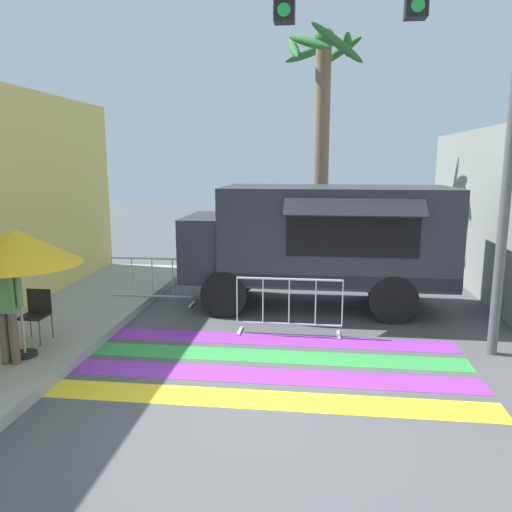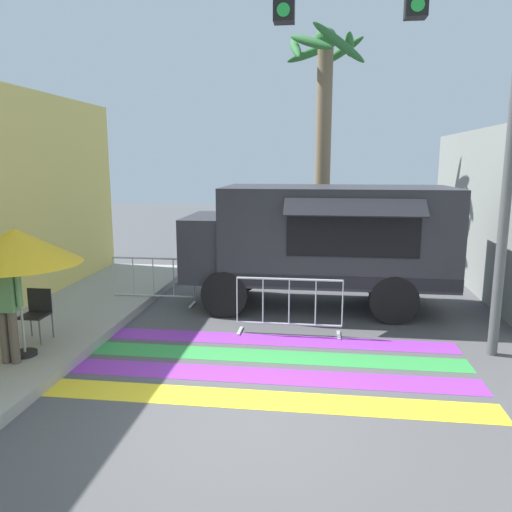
{
  "view_description": "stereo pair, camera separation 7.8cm",
  "coord_description": "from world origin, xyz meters",
  "px_view_note": "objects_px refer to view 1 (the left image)",
  "views": [
    {
      "loc": [
        0.74,
        -5.75,
        3.13
      ],
      "look_at": [
        -0.33,
        3.09,
        1.44
      ],
      "focal_mm": 35.0,
      "sensor_mm": 36.0,
      "label": 1
    },
    {
      "loc": [
        0.82,
        -5.74,
        3.13
      ],
      "look_at": [
        -0.33,
        3.09,
        1.44
      ],
      "focal_mm": 35.0,
      "sensor_mm": 36.0,
      "label": 2
    }
  ],
  "objects_px": {
    "food_truck": "(315,237)",
    "vendor_person": "(6,300)",
    "barricade_front": "(289,307)",
    "palm_tree": "(322,117)",
    "barricade_side": "(153,282)",
    "patio_umbrella": "(15,247)",
    "traffic_signal_pole": "(421,54)",
    "folding_chair": "(36,310)"
  },
  "relations": [
    {
      "from": "food_truck",
      "to": "barricade_front",
      "type": "distance_m",
      "value": 2.16
    },
    {
      "from": "folding_chair",
      "to": "barricade_side",
      "type": "distance_m",
      "value": 3.04
    },
    {
      "from": "palm_tree",
      "to": "barricade_front",
      "type": "bearing_deg",
      "value": -95.47
    },
    {
      "from": "barricade_front",
      "to": "palm_tree",
      "type": "bearing_deg",
      "value": 84.53
    },
    {
      "from": "food_truck",
      "to": "palm_tree",
      "type": "height_order",
      "value": "palm_tree"
    },
    {
      "from": "food_truck",
      "to": "vendor_person",
      "type": "relative_size",
      "value": 3.27
    },
    {
      "from": "palm_tree",
      "to": "barricade_side",
      "type": "bearing_deg",
      "value": -131.62
    },
    {
      "from": "barricade_front",
      "to": "barricade_side",
      "type": "xyz_separation_m",
      "value": [
        -3.11,
        1.59,
        -0.0
      ]
    },
    {
      "from": "folding_chair",
      "to": "vendor_person",
      "type": "bearing_deg",
      "value": -61.98
    },
    {
      "from": "barricade_side",
      "to": "vendor_person",
      "type": "bearing_deg",
      "value": -103.01
    },
    {
      "from": "patio_umbrella",
      "to": "barricade_side",
      "type": "bearing_deg",
      "value": 76.44
    },
    {
      "from": "barricade_front",
      "to": "food_truck",
      "type": "bearing_deg",
      "value": 76.83
    },
    {
      "from": "vendor_person",
      "to": "food_truck",
      "type": "bearing_deg",
      "value": 39.46
    },
    {
      "from": "palm_tree",
      "to": "folding_chair",
      "type": "bearing_deg",
      "value": -124.0
    },
    {
      "from": "barricade_front",
      "to": "barricade_side",
      "type": "bearing_deg",
      "value": 152.95
    },
    {
      "from": "traffic_signal_pole",
      "to": "palm_tree",
      "type": "xyz_separation_m",
      "value": [
        -1.42,
        6.26,
        -0.38
      ]
    },
    {
      "from": "patio_umbrella",
      "to": "folding_chair",
      "type": "distance_m",
      "value": 1.4
    },
    {
      "from": "patio_umbrella",
      "to": "barricade_front",
      "type": "xyz_separation_m",
      "value": [
        3.96,
        1.98,
        -1.36
      ]
    },
    {
      "from": "food_truck",
      "to": "palm_tree",
      "type": "distance_m",
      "value": 4.75
    },
    {
      "from": "barricade_side",
      "to": "palm_tree",
      "type": "relative_size",
      "value": 0.28
    },
    {
      "from": "traffic_signal_pole",
      "to": "palm_tree",
      "type": "bearing_deg",
      "value": 102.79
    },
    {
      "from": "traffic_signal_pole",
      "to": "folding_chair",
      "type": "relative_size",
      "value": 7.65
    },
    {
      "from": "food_truck",
      "to": "vendor_person",
      "type": "xyz_separation_m",
      "value": [
        -4.43,
        -4.14,
        -0.39
      ]
    },
    {
      "from": "folding_chair",
      "to": "palm_tree",
      "type": "distance_m",
      "value": 9.16
    },
    {
      "from": "barricade_front",
      "to": "palm_tree",
      "type": "height_order",
      "value": "palm_tree"
    },
    {
      "from": "traffic_signal_pole",
      "to": "folding_chair",
      "type": "distance_m",
      "value": 7.36
    },
    {
      "from": "food_truck",
      "to": "patio_umbrella",
      "type": "bearing_deg",
      "value": -138.9
    },
    {
      "from": "food_truck",
      "to": "vendor_person",
      "type": "height_order",
      "value": "food_truck"
    },
    {
      "from": "folding_chair",
      "to": "vendor_person",
      "type": "xyz_separation_m",
      "value": [
        0.15,
        -1.01,
        0.46
      ]
    },
    {
      "from": "vendor_person",
      "to": "barricade_side",
      "type": "distance_m",
      "value": 4.01
    },
    {
      "from": "patio_umbrella",
      "to": "barricade_side",
      "type": "distance_m",
      "value": 3.91
    },
    {
      "from": "food_truck",
      "to": "traffic_signal_pole",
      "type": "xyz_separation_m",
      "value": [
        1.53,
        -2.43,
        3.19
      ]
    },
    {
      "from": "traffic_signal_pole",
      "to": "patio_umbrella",
      "type": "height_order",
      "value": "traffic_signal_pole"
    },
    {
      "from": "traffic_signal_pole",
      "to": "folding_chair",
      "type": "bearing_deg",
      "value": -173.48
    },
    {
      "from": "folding_chair",
      "to": "palm_tree",
      "type": "bearing_deg",
      "value": 75.37
    },
    {
      "from": "folding_chair",
      "to": "barricade_side",
      "type": "xyz_separation_m",
      "value": [
        1.05,
        2.85,
        -0.17
      ]
    },
    {
      "from": "patio_umbrella",
      "to": "vendor_person",
      "type": "distance_m",
      "value": 0.8
    },
    {
      "from": "vendor_person",
      "to": "barricade_side",
      "type": "xyz_separation_m",
      "value": [
        0.89,
        3.86,
        -0.62
      ]
    },
    {
      "from": "vendor_person",
      "to": "barricade_front",
      "type": "xyz_separation_m",
      "value": [
        4.0,
        2.27,
        -0.62
      ]
    },
    {
      "from": "barricade_front",
      "to": "vendor_person",
      "type": "bearing_deg",
      "value": -150.36
    },
    {
      "from": "traffic_signal_pole",
      "to": "barricade_front",
      "type": "height_order",
      "value": "traffic_signal_pole"
    },
    {
      "from": "patio_umbrella",
      "to": "barricade_side",
      "type": "relative_size",
      "value": 1.06
    }
  ]
}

